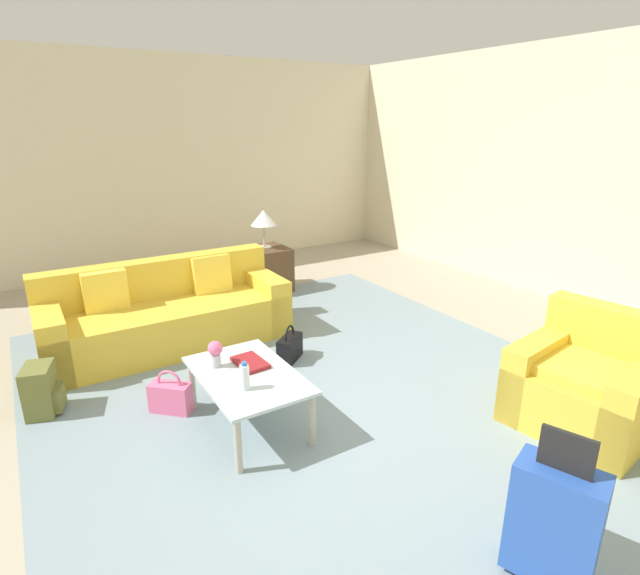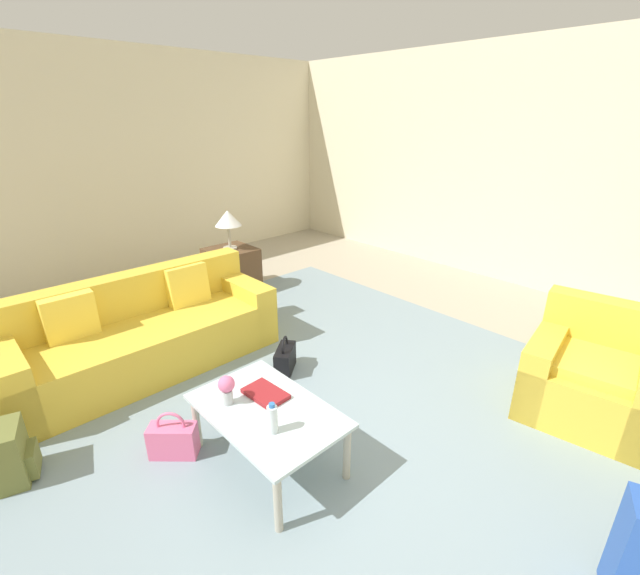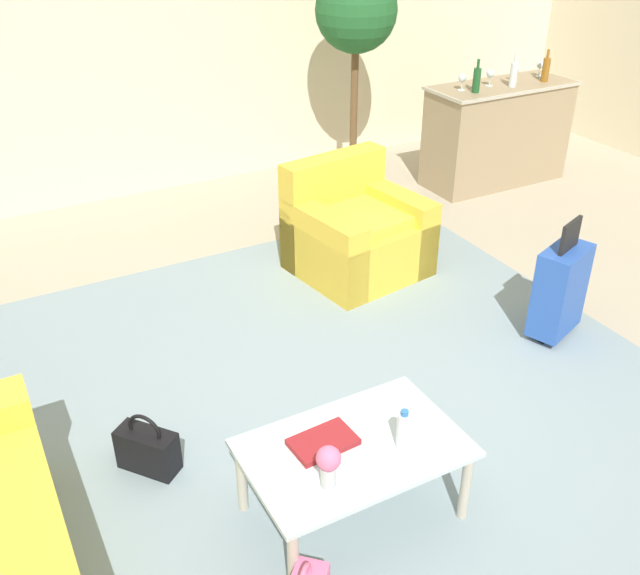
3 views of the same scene
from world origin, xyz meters
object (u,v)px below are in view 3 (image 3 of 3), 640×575
at_px(handbag_black, 148,449).
at_px(armchair, 353,234).
at_px(wine_glass_left_of_centre, 490,74).
at_px(wine_bottle_amber, 546,69).
at_px(wine_glass_rightmost, 540,66).
at_px(coffee_table_book, 323,442).
at_px(flower_vase, 328,463).
at_px(wine_bottle_green, 477,80).
at_px(potted_ficus, 356,29).
at_px(water_bottle, 403,430).
at_px(bar_console, 497,132).
at_px(wine_glass_leftmost, 462,79).
at_px(wine_bottle_clear, 514,74).
at_px(coffee_table, 354,455).
at_px(suitcase_blue, 560,289).
at_px(wine_glass_right_of_centre, 515,70).

bearing_deg(handbag_black, armchair, 33.92).
xyz_separation_m(wine_glass_left_of_centre, wine_bottle_amber, (0.58, -0.12, 0.01)).
xyz_separation_m(wine_glass_left_of_centre, wine_glass_rightmost, (0.67, 0.04, 0.00)).
xyz_separation_m(coffee_table_book, flower_vase, (-0.10, -0.23, 0.11)).
relative_size(flower_vase, wine_bottle_green, 0.68).
bearing_deg(wine_bottle_green, potted_ficus, 140.60).
xyz_separation_m(water_bottle, wine_bottle_amber, (3.71, 3.09, 0.57)).
bearing_deg(bar_console, potted_ficus, 155.22).
distance_m(armchair, wine_glass_left_of_centre, 2.39).
bearing_deg(wine_glass_leftmost, wine_glass_rightmost, 2.41).
xyz_separation_m(wine_bottle_green, potted_ficus, (-0.87, 0.71, 0.40)).
bearing_deg(handbag_black, wine_bottle_clear, 27.29).
distance_m(coffee_table_book, bar_console, 4.71).
distance_m(coffee_table, wine_glass_leftmost, 4.38).
relative_size(coffee_table, wine_bottle_amber, 3.39).
height_order(water_bottle, wine_bottle_amber, wine_bottle_amber).
bearing_deg(coffee_table, wine_glass_leftmost, 46.00).
bearing_deg(suitcase_blue, flower_vase, -159.05).
bearing_deg(flower_vase, wine_bottle_amber, 37.19).
relative_size(handbag_black, potted_ficus, 0.18).
relative_size(coffee_table_book, bar_console, 0.21).
bearing_deg(potted_ficus, suitcase_blue, -93.81).
bearing_deg(armchair, coffee_table, -120.77).
xyz_separation_m(bar_console, wine_bottle_amber, (0.41, -0.11, 0.59)).
bearing_deg(coffee_table_book, potted_ficus, 53.69).
bearing_deg(wine_bottle_green, coffee_table, -135.78).
bearing_deg(potted_ficus, wine_bottle_clear, -28.63).
distance_m(bar_console, wine_glass_leftmost, 0.77).
height_order(coffee_table_book, wine_glass_rightmost, wine_glass_rightmost).
xyz_separation_m(armchair, suitcase_blue, (0.71, -1.47, 0.06)).
xyz_separation_m(coffee_table_book, bar_console, (3.62, 3.02, 0.06)).
bearing_deg(wine_glass_left_of_centre, wine_bottle_clear, -35.16).
bearing_deg(wine_bottle_green, wine_glass_leftmost, 119.31).
height_order(wine_glass_leftmost, wine_bottle_green, wine_bottle_green).
xyz_separation_m(water_bottle, wine_bottle_clear, (3.31, 3.09, 0.57)).
bearing_deg(wine_glass_right_of_centre, flower_vase, -139.78).
bearing_deg(suitcase_blue, wine_bottle_green, 64.94).
height_order(armchair, wine_glass_right_of_centre, wine_glass_right_of_centre).
relative_size(water_bottle, handbag_black, 0.57).
bearing_deg(flower_vase, wine_glass_rightmost, 38.03).
bearing_deg(armchair, wine_glass_leftmost, 28.81).
xyz_separation_m(coffee_table_book, wine_bottle_amber, (4.03, 2.91, 0.65)).
height_order(wine_glass_right_of_centre, wine_glass_rightmost, same).
relative_size(wine_glass_rightmost, handbag_black, 0.43).
bearing_deg(suitcase_blue, water_bottle, -156.04).
height_order(bar_console, potted_ficus, potted_ficus).
relative_size(wine_glass_leftmost, wine_glass_rightmost, 1.00).
relative_size(wine_glass_rightmost, wine_bottle_green, 0.51).
bearing_deg(wine_glass_rightmost, wine_bottle_green, -170.04).
relative_size(wine_glass_leftmost, suitcase_blue, 0.18).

